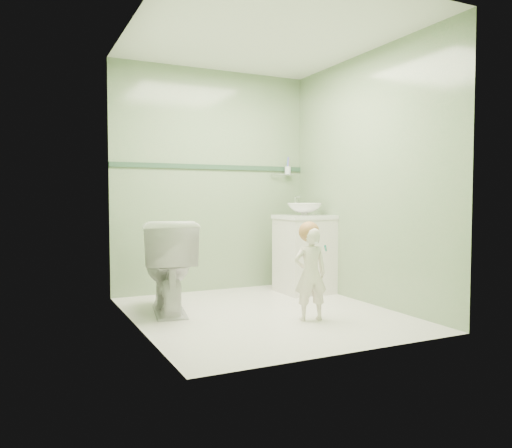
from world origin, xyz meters
TOP-DOWN VIEW (x-y plane):
  - ground at (0.00, 0.00)m, footprint 2.50×2.50m
  - room_shell at (0.00, 0.00)m, footprint 2.50×2.54m
  - trim_stripe at (0.00, 1.24)m, footprint 2.20×0.02m
  - vanity at (0.84, 0.70)m, footprint 0.52×0.50m
  - counter at (0.84, 0.70)m, footprint 0.54×0.52m
  - basin at (0.84, 0.70)m, footprint 0.37×0.37m
  - faucet at (0.84, 0.89)m, footprint 0.03×0.13m
  - cup_holder at (0.89, 1.18)m, footprint 0.26×0.07m
  - toilet at (-0.74, 0.41)m, footprint 0.60×0.88m
  - toddler at (0.24, -0.38)m, footprint 0.31×0.24m
  - hair_cap at (0.24, -0.36)m, footprint 0.17×0.17m
  - teal_toothbrush at (0.29, -0.52)m, footprint 0.11×0.14m

SIDE VIEW (x-z plane):
  - ground at x=0.00m, z-range 0.00..0.00m
  - toddler at x=0.24m, z-range 0.00..0.77m
  - vanity at x=0.84m, z-range 0.00..0.80m
  - toilet at x=-0.74m, z-range 0.00..0.82m
  - teal_toothbrush at x=0.29m, z-range 0.57..0.65m
  - hair_cap at x=0.24m, z-range 0.65..0.82m
  - counter at x=0.84m, z-range 0.79..0.83m
  - basin at x=0.84m, z-range 0.83..0.96m
  - faucet at x=0.84m, z-range 0.88..1.06m
  - room_shell at x=0.00m, z-range 0.00..2.40m
  - cup_holder at x=0.89m, z-range 1.22..1.43m
  - trim_stripe at x=0.00m, z-range 1.33..1.38m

